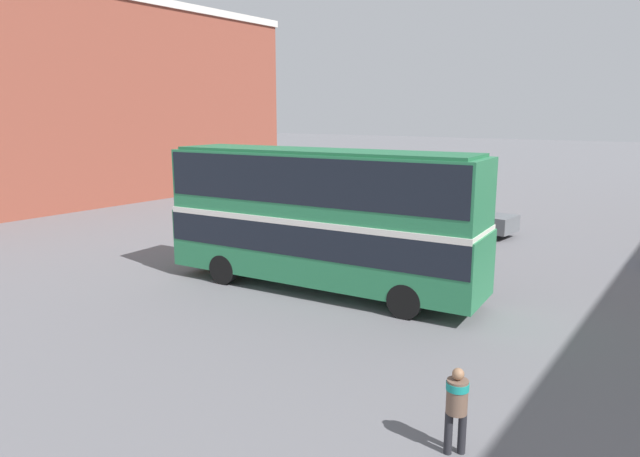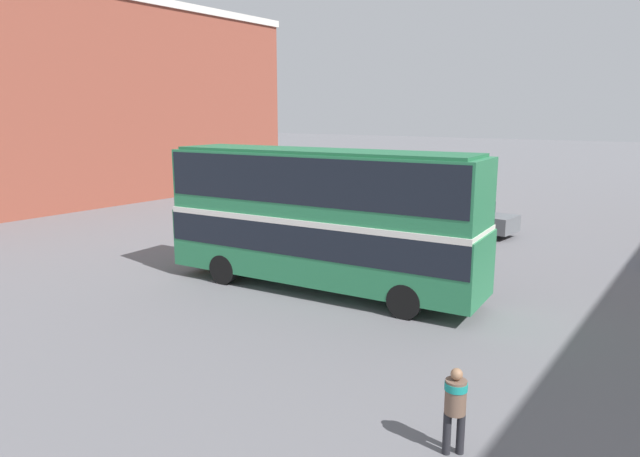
% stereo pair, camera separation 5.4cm
% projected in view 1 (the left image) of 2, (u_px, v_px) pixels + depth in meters
% --- Properties ---
extents(ground_plane, '(240.00, 240.00, 0.00)m').
position_uv_depth(ground_plane, '(341.00, 291.00, 19.23)').
color(ground_plane, slate).
extents(building_row_left, '(12.25, 33.47, 13.39)m').
position_uv_depth(building_row_left, '(52.00, 101.00, 38.71)').
color(building_row_left, brown).
rests_on(building_row_left, ground_plane).
extents(double_decker_bus, '(11.15, 3.45, 4.74)m').
position_uv_depth(double_decker_bus, '(320.00, 211.00, 18.82)').
color(double_decker_bus, '#287A4C').
rests_on(double_decker_bus, ground_plane).
extents(pedestrian_foreground, '(0.56, 0.56, 1.61)m').
position_uv_depth(pedestrian_foreground, '(457.00, 402.00, 9.88)').
color(pedestrian_foreground, '#232328').
rests_on(pedestrian_foreground, ground_plane).
extents(parked_car_kerb_far, '(4.73, 2.21, 1.62)m').
position_uv_depth(parked_car_kerb_far, '(467.00, 217.00, 28.37)').
color(parked_car_kerb_far, slate).
rests_on(parked_car_kerb_far, ground_plane).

